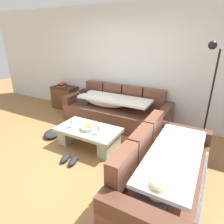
% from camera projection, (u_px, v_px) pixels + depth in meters
% --- Properties ---
extents(ground_plane, '(14.00, 14.00, 0.00)m').
position_uv_depth(ground_plane, '(72.00, 156.00, 3.48)').
color(ground_plane, olive).
extents(back_wall, '(9.00, 0.10, 2.70)m').
position_uv_depth(back_wall, '(125.00, 65.00, 4.72)').
color(back_wall, silver).
rests_on(back_wall, ground_plane).
extents(couch_along_wall, '(2.52, 0.92, 0.88)m').
position_uv_depth(couch_along_wall, '(115.00, 110.00, 4.68)').
color(couch_along_wall, brown).
rests_on(couch_along_wall, ground_plane).
extents(couch_near_window, '(0.92, 2.05, 0.88)m').
position_uv_depth(couch_near_window, '(164.00, 174.00, 2.55)').
color(couch_near_window, brown).
rests_on(couch_near_window, ground_plane).
extents(coffee_table, '(1.20, 0.68, 0.38)m').
position_uv_depth(coffee_table, '(89.00, 135.00, 3.73)').
color(coffee_table, '#98A591').
rests_on(coffee_table, ground_plane).
extents(fruit_bowl, '(0.28, 0.28, 0.10)m').
position_uv_depth(fruit_bowl, '(88.00, 128.00, 3.62)').
color(fruit_bowl, silver).
rests_on(fruit_bowl, coffee_table).
extents(wine_glass_near_left, '(0.07, 0.07, 0.17)m').
position_uv_depth(wine_glass_near_left, '(71.00, 122.00, 3.68)').
color(wine_glass_near_left, silver).
rests_on(wine_glass_near_left, coffee_table).
extents(wine_glass_near_right, '(0.07, 0.07, 0.17)m').
position_uv_depth(wine_glass_near_right, '(98.00, 128.00, 3.43)').
color(wine_glass_near_right, silver).
rests_on(wine_glass_near_right, coffee_table).
extents(open_magazine, '(0.31, 0.25, 0.01)m').
position_uv_depth(open_magazine, '(105.00, 130.00, 3.61)').
color(open_magazine, white).
rests_on(open_magazine, coffee_table).
extents(side_cabinet, '(0.72, 0.44, 0.64)m').
position_uv_depth(side_cabinet, '(65.00, 97.00, 5.64)').
color(side_cabinet, '#51311B').
rests_on(side_cabinet, ground_plane).
extents(book_stack_on_cabinet, '(0.17, 0.22, 0.11)m').
position_uv_depth(book_stack_on_cabinet, '(62.00, 85.00, 5.52)').
color(book_stack_on_cabinet, '#B76623').
rests_on(book_stack_on_cabinet, side_cabinet).
extents(floor_lamp, '(0.33, 0.31, 1.95)m').
position_uv_depth(floor_lamp, '(208.00, 91.00, 3.42)').
color(floor_lamp, black).
rests_on(floor_lamp, ground_plane).
extents(pair_of_shoes, '(0.34, 0.29, 0.09)m').
position_uv_depth(pair_of_shoes, '(69.00, 160.00, 3.32)').
color(pair_of_shoes, black).
rests_on(pair_of_shoes, ground_plane).
extents(crumpled_garment, '(0.48, 0.51, 0.12)m').
position_uv_depth(crumpled_garment, '(52.00, 134.00, 4.14)').
color(crumpled_garment, '#232328').
rests_on(crumpled_garment, ground_plane).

